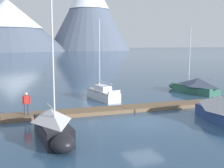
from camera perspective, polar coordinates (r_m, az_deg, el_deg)
name	(u,v)px	position (r m, az deg, el deg)	size (l,w,h in m)	color
ground_plane	(144,123)	(20.26, 6.36, -7.84)	(700.00, 700.00, 0.00)	#2D4C6B
mountain_central_massif	(7,23)	(231.10, -20.21, 11.34)	(88.84, 88.84, 38.47)	slate
mountain_shoulder_ridge	(89,10)	(243.61, -4.60, 14.58)	(68.18, 68.18, 63.03)	slate
dock	(121,109)	(23.71, 1.80, -5.07)	(29.24, 3.72, 0.30)	brown
sailboat_second_berth	(53,126)	(16.97, -11.66, -8.21)	(1.85, 5.40, 7.96)	black
sailboat_mid_dock_port	(101,93)	(28.81, -2.16, -1.83)	(2.03, 5.71, 7.98)	silver
sailboat_far_berth	(194,86)	(33.79, 16.12, -0.31)	(2.94, 7.01, 7.38)	#336B56
person_on_dock	(26,102)	(21.99, -16.76, -3.49)	(0.59, 0.24, 1.69)	#384256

